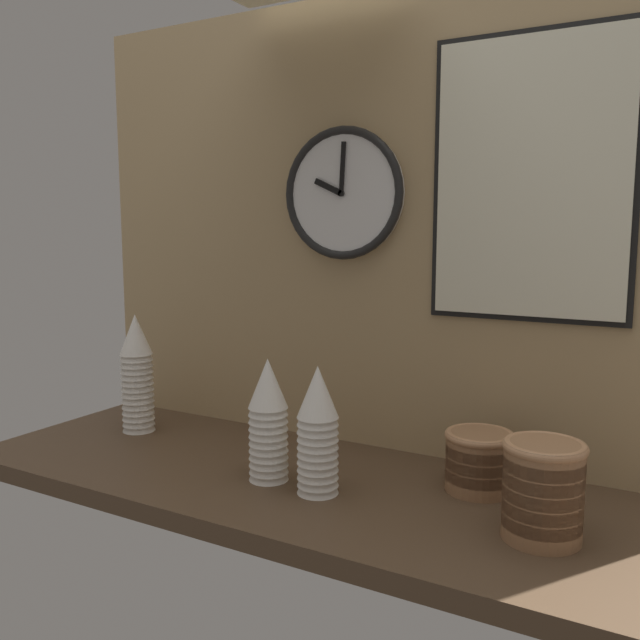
{
  "coord_description": "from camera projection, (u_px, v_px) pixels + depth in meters",
  "views": [
    {
      "loc": [
        0.68,
        -1.18,
        0.53
      ],
      "look_at": [
        -0.02,
        0.04,
        0.33
      ],
      "focal_mm": 38.0,
      "sensor_mm": 36.0,
      "label": 1
    }
  ],
  "objects": [
    {
      "name": "ground_plane",
      "position": [
        317.0,
        487.0,
        1.43
      ],
      "size": [
        1.6,
        0.56,
        0.04
      ],
      "primitive_type": "cube",
      "color": "#4C3826"
    },
    {
      "name": "wall_tiled_back",
      "position": [
        374.0,
        227.0,
        1.58
      ],
      "size": [
        1.6,
        0.03,
        1.05
      ],
      "color": "tan",
      "rests_on": "ground_plane"
    },
    {
      "name": "cup_stack_far_left",
      "position": [
        137.0,
        373.0,
        1.74
      ],
      "size": [
        0.08,
        0.08,
        0.3
      ],
      "color": "white",
      "rests_on": "ground_plane"
    },
    {
      "name": "cup_stack_center_right",
      "position": [
        318.0,
        430.0,
        1.33
      ],
      "size": [
        0.08,
        0.08,
        0.26
      ],
      "color": "white",
      "rests_on": "ground_plane"
    },
    {
      "name": "cup_stack_center",
      "position": [
        268.0,
        420.0,
        1.4
      ],
      "size": [
        0.08,
        0.08,
        0.26
      ],
      "color": "white",
      "rests_on": "ground_plane"
    },
    {
      "name": "bowl_stack_right",
      "position": [
        479.0,
        459.0,
        1.35
      ],
      "size": [
        0.14,
        0.14,
        0.12
      ],
      "color": "#996B47",
      "rests_on": "ground_plane"
    },
    {
      "name": "bowl_stack_far_right",
      "position": [
        543.0,
        488.0,
        1.14
      ],
      "size": [
        0.14,
        0.14,
        0.17
      ],
      "color": "#996B47",
      "rests_on": "ground_plane"
    },
    {
      "name": "wall_clock",
      "position": [
        343.0,
        193.0,
        1.58
      ],
      "size": [
        0.31,
        0.03,
        0.31
      ],
      "color": "white"
    },
    {
      "name": "menu_board",
      "position": [
        530.0,
        178.0,
        1.37
      ],
      "size": [
        0.41,
        0.01,
        0.59
      ],
      "color": "black"
    }
  ]
}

